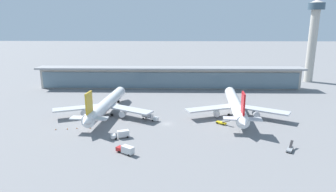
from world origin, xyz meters
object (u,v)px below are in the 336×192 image
at_px(control_tower, 313,34).
at_px(safety_cone_echo, 67,129).
at_px(service_truck_near_nose_white, 121,134).
at_px(safety_cone_alpha, 56,129).
at_px(airliner_left_stand, 106,105).
at_px(service_truck_on_taxiway_white, 149,116).
at_px(service_truck_under_wing_grey, 290,149).
at_px(service_truck_by_tail_yellow, 222,123).
at_px(service_truck_mid_apron_red, 126,150).
at_px(safety_cone_charlie, 90,128).
at_px(safety_cone_delta, 122,131).
at_px(safety_cone_bravo, 77,128).
at_px(airliner_centre_stand, 236,105).

relative_size(control_tower, safety_cone_echo, 95.96).
bearing_deg(service_truck_near_nose_white, safety_cone_alpha, 164.28).
height_order(airliner_left_stand, safety_cone_alpha, airliner_left_stand).
height_order(airliner_left_stand, service_truck_near_nose_white, airliner_left_stand).
bearing_deg(service_truck_near_nose_white, service_truck_on_taxiway_white, 67.56).
xyz_separation_m(service_truck_near_nose_white, service_truck_under_wing_grey, (64.11, -10.95, -0.88)).
relative_size(service_truck_by_tail_yellow, safety_cone_echo, 8.66).
relative_size(service_truck_mid_apron_red, safety_cone_charlie, 10.46).
bearing_deg(safety_cone_charlie, service_truck_mid_apron_red, -51.59).
bearing_deg(safety_cone_delta, service_truck_on_taxiway_white, 56.28).
height_order(service_truck_near_nose_white, safety_cone_delta, service_truck_near_nose_white).
bearing_deg(safety_cone_alpha, safety_cone_echo, 8.77).
height_order(service_truck_on_taxiway_white, safety_cone_delta, service_truck_on_taxiway_white).
xyz_separation_m(safety_cone_charlie, safety_cone_echo, (-9.74, -1.30, 0.00)).
height_order(service_truck_mid_apron_red, safety_cone_alpha, service_truck_mid_apron_red).
bearing_deg(safety_cone_bravo, airliner_left_stand, 66.22).
relative_size(service_truck_under_wing_grey, safety_cone_echo, 9.41).
bearing_deg(service_truck_near_nose_white, safety_cone_charlie, 146.09).
bearing_deg(safety_cone_echo, service_truck_under_wing_grey, -12.73).
distance_m(service_truck_under_wing_grey, safety_cone_delta, 67.70).
bearing_deg(safety_cone_bravo, control_tower, 36.32).
distance_m(airliner_left_stand, airliner_centre_stand, 65.14).
bearing_deg(control_tower, airliner_centre_stand, -130.15).
bearing_deg(safety_cone_charlie, control_tower, 37.35).
height_order(service_truck_near_nose_white, safety_cone_bravo, service_truck_near_nose_white).
bearing_deg(airliner_left_stand, service_truck_under_wing_grey, -28.19).
distance_m(airliner_centre_stand, service_truck_near_nose_white, 60.84).
bearing_deg(safety_cone_charlie, service_truck_by_tail_yellow, 6.67).
bearing_deg(safety_cone_delta, airliner_left_stand, 116.83).
xyz_separation_m(safety_cone_charlie, safety_cone_delta, (14.65, -3.48, 0.00)).
relative_size(service_truck_by_tail_yellow, safety_cone_bravo, 8.66).
bearing_deg(airliner_left_stand, safety_cone_bravo, -113.78).
distance_m(service_truck_on_taxiway_white, safety_cone_alpha, 42.55).
relative_size(service_truck_near_nose_white, safety_cone_alpha, 10.89).
distance_m(airliner_left_stand, service_truck_mid_apron_red, 48.46).
bearing_deg(safety_cone_charlie, safety_cone_delta, -13.35).
bearing_deg(service_truck_on_taxiway_white, airliner_left_stand, 162.25).
bearing_deg(safety_cone_echo, safety_cone_alpha, -171.23).
height_order(control_tower, safety_cone_echo, control_tower).
height_order(airliner_centre_stand, control_tower, control_tower).
height_order(service_truck_on_taxiway_white, safety_cone_bravo, service_truck_on_taxiway_white).
relative_size(service_truck_near_nose_white, control_tower, 0.11).
distance_m(service_truck_under_wing_grey, control_tower, 149.63).
distance_m(service_truck_on_taxiway_white, safety_cone_echo, 37.73).
height_order(safety_cone_alpha, safety_cone_bravo, same).
distance_m(service_truck_by_tail_yellow, safety_cone_alpha, 74.42).
height_order(service_truck_on_taxiway_white, safety_cone_echo, service_truck_on_taxiway_white).
height_order(airliner_centre_stand, safety_cone_alpha, airliner_centre_stand).
xyz_separation_m(service_truck_on_taxiway_white, safety_cone_echo, (-35.07, -13.83, -1.39)).
relative_size(service_truck_near_nose_white, service_truck_mid_apron_red, 1.04).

